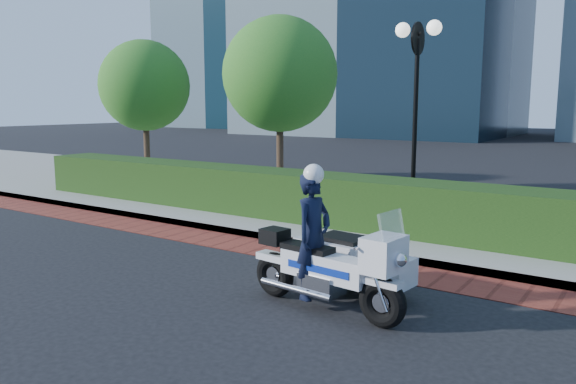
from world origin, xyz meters
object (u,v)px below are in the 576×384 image
Objects in this scene: tree_a at (144,86)px; tree_b at (280,74)px; police_motorcycle at (334,255)px; lamppost at (416,88)px.

tree_b reaches higher than tree_a.
tree_b is 2.10× the size of police_motorcycle.
lamppost is 1.81× the size of police_motorcycle.
lamppost is 4.71m from tree_b.
tree_b is at bearing 0.00° from tree_a.
tree_a is 1.97× the size of police_motorcycle.
tree_a is (-10.00, 1.30, 0.26)m from lamppost.
police_motorcycle is at bearing -50.41° from tree_b.
tree_b reaches higher than lamppost.
lamppost reaches higher than police_motorcycle.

